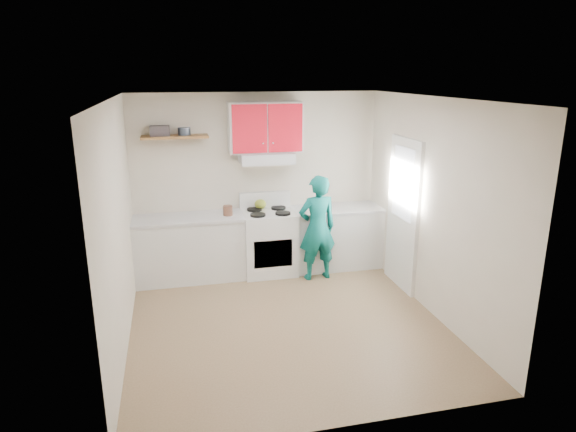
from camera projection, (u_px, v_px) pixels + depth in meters
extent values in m
plane|color=brown|center=(286.00, 322.00, 5.97)|extent=(3.80, 3.80, 0.00)
cube|color=white|center=(286.00, 98.00, 5.25)|extent=(3.60, 3.80, 0.04)
cube|color=beige|center=(257.00, 182.00, 7.38)|extent=(3.60, 0.04, 2.60)
cube|color=beige|center=(342.00, 285.00, 3.83)|extent=(3.60, 0.04, 2.60)
cube|color=beige|center=(118.00, 228.00, 5.21)|extent=(0.04, 3.80, 2.60)
cube|color=beige|center=(432.00, 208.00, 6.00)|extent=(0.04, 3.80, 2.60)
cube|color=white|center=(403.00, 214.00, 6.73)|extent=(0.05, 0.85, 2.05)
cube|color=white|center=(403.00, 184.00, 6.60)|extent=(0.01, 0.55, 0.95)
cube|color=silver|center=(190.00, 249.00, 7.11)|extent=(1.52, 0.60, 0.90)
cube|color=silver|center=(336.00, 237.00, 7.59)|extent=(1.32, 0.60, 0.90)
cube|color=white|center=(269.00, 243.00, 7.34)|extent=(0.76, 0.65, 0.92)
cube|color=silver|center=(266.00, 158.00, 7.09)|extent=(0.76, 0.44, 0.15)
cube|color=red|center=(265.00, 127.00, 7.03)|extent=(1.02, 0.33, 0.70)
cube|color=brown|center=(175.00, 137.00, 6.79)|extent=(0.90, 0.30, 0.04)
cube|color=#41393D|center=(160.00, 131.00, 6.73)|extent=(0.26, 0.19, 0.13)
cylinder|color=#333D4C|center=(184.00, 131.00, 6.81)|extent=(0.23, 0.23, 0.10)
ellipsoid|color=olive|center=(260.00, 204.00, 7.37)|extent=(0.21, 0.21, 0.15)
cylinder|color=brown|center=(228.00, 211.00, 7.04)|extent=(0.15, 0.15, 0.16)
cube|color=olive|center=(315.00, 212.00, 7.27)|extent=(0.33, 0.28, 0.02)
cube|color=red|center=(354.00, 209.00, 7.47)|extent=(0.38, 0.34, 0.01)
imported|color=#0A615C|center=(317.00, 228.00, 7.03)|extent=(0.58, 0.41, 1.51)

